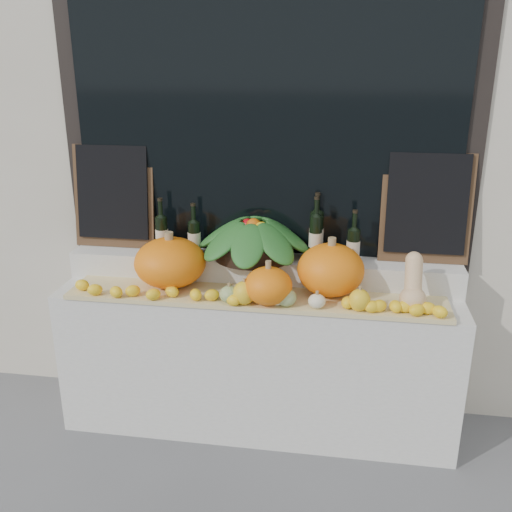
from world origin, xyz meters
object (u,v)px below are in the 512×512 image
at_px(butternut_squash, 413,285).
at_px(wine_bottle_tall, 316,233).
at_px(pumpkin_left, 170,262).
at_px(pumpkin_right, 331,270).
at_px(produce_bowl, 254,238).

bearing_deg(butternut_squash, wine_bottle_tall, 145.46).
xyz_separation_m(pumpkin_left, pumpkin_right, (0.91, 0.01, 0.00)).
relative_size(pumpkin_right, produce_bowl, 0.52).
relative_size(pumpkin_right, butternut_squash, 1.28).
bearing_deg(butternut_squash, produce_bowl, 162.46).
relative_size(pumpkin_left, butternut_squash, 1.43).
distance_m(pumpkin_right, butternut_squash, 0.44).
height_order(pumpkin_left, butternut_squash, butternut_squash).
relative_size(butternut_squash, wine_bottle_tall, 0.76).
xyz_separation_m(pumpkin_right, wine_bottle_tall, (-0.10, 0.26, 0.13)).
xyz_separation_m(butternut_squash, produce_bowl, (-0.89, 0.28, 0.13)).
relative_size(butternut_squash, produce_bowl, 0.40).
height_order(butternut_squash, produce_bowl, produce_bowl).
relative_size(pumpkin_left, produce_bowl, 0.58).
xyz_separation_m(pumpkin_left, produce_bowl, (0.45, 0.19, 0.11)).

